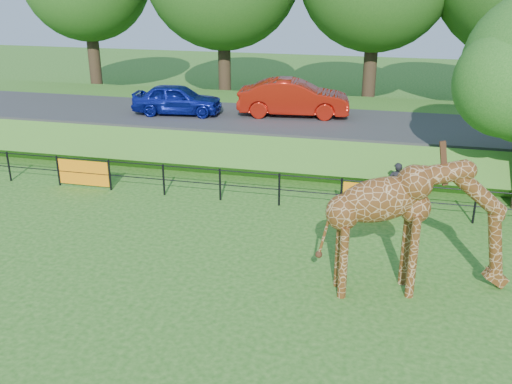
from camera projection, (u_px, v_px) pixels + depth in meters
ground at (199, 353)px, 11.37m from camera, size 90.00×90.00×0.00m
giraffe at (418, 227)px, 13.07m from camera, size 4.63×2.04×3.27m
perimeter_fence at (279, 190)px, 18.42m from camera, size 28.07×0.10×1.10m
embankment at (313, 129)px, 25.19m from camera, size 40.00×9.00×1.30m
road at (308, 121)px, 23.58m from camera, size 40.00×5.00×0.12m
car_blue at (177, 99)px, 24.33m from camera, size 3.94×1.94×1.29m
car_red at (294, 98)px, 24.01m from camera, size 4.80×2.11×1.53m
visitor at (396, 184)px, 18.42m from camera, size 0.59×0.45×1.44m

